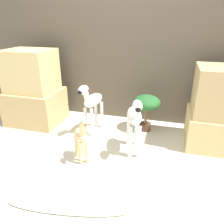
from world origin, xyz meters
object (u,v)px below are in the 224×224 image
object	(u,v)px
zebra_right	(135,118)
surfboard	(67,206)
giraffe_figurine	(81,137)
zebra_left	(92,102)
potted_palm_front	(146,105)

from	to	relation	value
zebra_right	surfboard	xyz separation A→B (m)	(-0.40, -0.98, -0.44)
giraffe_figurine	zebra_left	bearing A→B (deg)	100.23
potted_palm_front	surfboard	distance (m)	1.71
zebra_left	zebra_right	bearing A→B (deg)	-29.08
giraffe_figurine	surfboard	bearing A→B (deg)	-79.22
giraffe_figurine	potted_palm_front	xyz separation A→B (m)	(0.59, 0.94, 0.08)
zebra_left	surfboard	bearing A→B (deg)	-79.50
potted_palm_front	surfboard	xyz separation A→B (m)	(-0.46, -1.60, -0.37)
zebra_left	giraffe_figurine	xyz separation A→B (m)	(0.12, -0.68, -0.15)
zebra_right	surfboard	bearing A→B (deg)	-112.13
potted_palm_front	surfboard	size ratio (longest dim) A/B	0.48
zebra_left	potted_palm_front	distance (m)	0.76
zebra_right	giraffe_figurine	xyz separation A→B (m)	(-0.53, -0.32, -0.15)
zebra_left	surfboard	world-z (taller)	zebra_left
potted_palm_front	surfboard	bearing A→B (deg)	-106.00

